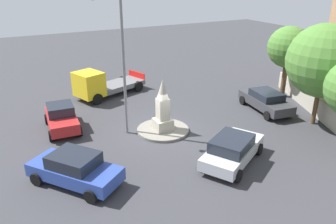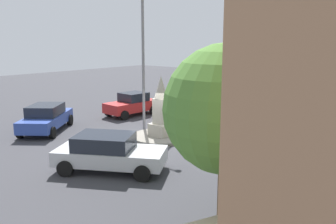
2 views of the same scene
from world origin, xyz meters
name	(u,v)px [view 1 (image 1 of 2)]	position (x,y,z in m)	size (l,w,h in m)	color
ground_plane	(163,131)	(0.00, 0.00, 0.00)	(80.00, 80.00, 0.00)	#38383D
traffic_island	(163,130)	(0.00, 0.00, 0.08)	(3.24, 3.24, 0.16)	gray
monument	(163,108)	(0.00, 0.00, 1.56)	(1.04, 1.04, 3.21)	#B2AA99
streetlamp	(123,50)	(-2.06, 0.83, 5.13)	(3.23, 0.28, 8.63)	slate
car_red_near_island	(62,117)	(-5.48, 3.21, 0.80)	(2.12, 3.91, 1.59)	#B22323
car_silver_parked_right	(233,149)	(1.51, -4.98, 0.78)	(4.73, 3.79, 1.50)	#B7BABF
car_dark_grey_far_side	(266,100)	(8.04, -0.31, 0.76)	(2.46, 4.66, 1.45)	#38383D
car_blue_passing	(75,169)	(-6.13, -3.11, 0.80)	(4.10, 4.57, 1.56)	#2D479E
truck_yellow_approaching	(100,85)	(-1.59, 7.71, 1.05)	(6.10, 3.87, 2.26)	yellow
stone_boundary_wall	(332,116)	(10.02, -4.27, 0.67)	(16.00, 0.70, 1.34)	#B2AA99
tree_near_wall	(288,47)	(11.31, 1.30, 3.92)	(3.14, 3.14, 5.53)	brown
tree_far_corner	(324,61)	(9.26, -3.50, 4.18)	(4.54, 4.54, 6.46)	brown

